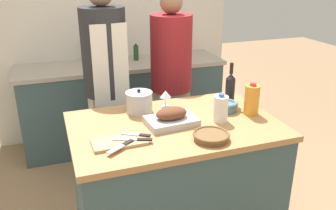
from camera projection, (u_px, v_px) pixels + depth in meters
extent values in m
cube|color=#3D565B|center=(174.00, 184.00, 2.50)|extent=(1.31, 0.84, 0.86)
cube|color=#B27F4C|center=(175.00, 126.00, 2.33)|extent=(1.35, 0.87, 0.04)
cube|color=#3D565B|center=(124.00, 105.00, 3.91)|extent=(2.10, 0.58, 0.86)
cube|color=#ADA393|center=(122.00, 65.00, 3.74)|extent=(2.16, 0.60, 0.04)
cube|color=silver|center=(113.00, 22.00, 3.90)|extent=(2.66, 0.10, 2.55)
cube|color=#BCBCC1|center=(171.00, 121.00, 2.30)|extent=(0.34, 0.24, 0.04)
ellipsoid|color=brown|center=(171.00, 113.00, 2.28)|extent=(0.22, 0.15, 0.08)
cylinder|color=brown|center=(211.00, 137.00, 2.10)|extent=(0.20, 0.20, 0.03)
torus|color=brown|center=(211.00, 134.00, 2.10)|extent=(0.22, 0.22, 0.02)
cube|color=tan|center=(119.00, 142.00, 2.06)|extent=(0.32, 0.17, 0.02)
cylinder|color=#B7B7BC|center=(139.00, 103.00, 2.48)|extent=(0.18, 0.18, 0.13)
cylinder|color=#B7B7BC|center=(139.00, 93.00, 2.45)|extent=(0.19, 0.19, 0.01)
sphere|color=black|center=(139.00, 91.00, 2.45)|extent=(0.02, 0.02, 0.02)
cylinder|color=slate|center=(226.00, 107.00, 2.51)|extent=(0.15, 0.15, 0.06)
torus|color=slate|center=(227.00, 104.00, 2.50)|extent=(0.16, 0.16, 0.03)
cylinder|color=orange|center=(252.00, 100.00, 2.43)|extent=(0.10, 0.10, 0.21)
cylinder|color=red|center=(253.00, 84.00, 2.39)|extent=(0.04, 0.04, 0.02)
cylinder|color=white|center=(221.00, 109.00, 2.33)|extent=(0.10, 0.10, 0.17)
cylinder|color=#3360B2|center=(222.00, 95.00, 2.29)|extent=(0.04, 0.04, 0.02)
cylinder|color=black|center=(230.00, 91.00, 2.62)|extent=(0.07, 0.07, 0.19)
cone|color=black|center=(231.00, 76.00, 2.57)|extent=(0.07, 0.07, 0.04)
cylinder|color=black|center=(232.00, 68.00, 2.55)|extent=(0.03, 0.03, 0.08)
cylinder|color=silver|center=(166.00, 106.00, 2.60)|extent=(0.07, 0.07, 0.00)
cylinder|color=silver|center=(166.00, 102.00, 2.58)|extent=(0.01, 0.01, 0.07)
cone|color=silver|center=(166.00, 94.00, 2.56)|extent=(0.08, 0.08, 0.05)
cube|color=#B7B7BC|center=(125.00, 139.00, 2.07)|extent=(0.15, 0.08, 0.01)
cube|color=black|center=(145.00, 140.00, 2.06)|extent=(0.09, 0.06, 0.01)
cube|color=#B7B7BC|center=(131.00, 134.00, 2.13)|extent=(0.11, 0.09, 0.01)
cube|color=black|center=(145.00, 135.00, 2.11)|extent=(0.07, 0.06, 0.01)
cube|color=#B7B7BC|center=(116.00, 149.00, 1.96)|extent=(0.12, 0.09, 0.01)
cube|color=black|center=(128.00, 142.00, 2.03)|extent=(0.08, 0.06, 0.01)
cube|color=#333842|center=(100.00, 60.00, 3.74)|extent=(0.18, 0.14, 0.06)
cylinder|color=#B7B7BC|center=(97.00, 52.00, 3.70)|extent=(0.13, 0.13, 0.11)
cube|color=#333842|center=(105.00, 48.00, 3.71)|extent=(0.05, 0.08, 0.19)
cube|color=#333842|center=(98.00, 34.00, 3.64)|extent=(0.17, 0.08, 0.10)
cylinder|color=#234C28|center=(136.00, 53.00, 3.82)|extent=(0.05, 0.05, 0.16)
cylinder|color=black|center=(136.00, 45.00, 3.79)|extent=(0.02, 0.02, 0.02)
cylinder|color=#B28E2D|center=(162.00, 55.00, 3.76)|extent=(0.06, 0.06, 0.14)
cylinder|color=black|center=(162.00, 47.00, 3.73)|extent=(0.02, 0.02, 0.02)
cube|color=beige|center=(110.00, 139.00, 3.16)|extent=(0.31, 0.23, 0.86)
cylinder|color=#28282D|center=(104.00, 52.00, 2.87)|extent=(0.36, 0.36, 0.71)
cube|color=silver|center=(112.00, 82.00, 2.80)|extent=(0.28, 0.04, 0.91)
cube|color=beige|center=(171.00, 129.00, 3.41)|extent=(0.30, 0.21, 0.81)
cylinder|color=maroon|center=(171.00, 53.00, 3.13)|extent=(0.37, 0.37, 0.67)
sphere|color=#996B4C|center=(171.00, 2.00, 2.97)|extent=(0.19, 0.19, 0.19)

